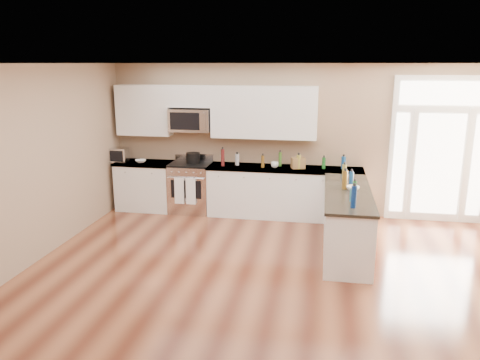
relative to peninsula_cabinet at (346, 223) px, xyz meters
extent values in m
plane|color=#562718|center=(-0.93, -2.24, -0.43)|extent=(8.00, 8.00, 0.00)
plane|color=#9A7E61|center=(-0.93, 1.76, 0.97)|extent=(7.00, 0.00, 7.00)
plane|color=white|center=(-0.93, -2.24, 2.37)|extent=(8.00, 8.00, 0.00)
cube|color=white|center=(-3.80, 1.45, 0.02)|extent=(1.06, 0.62, 0.90)
cube|color=black|center=(-3.80, 1.45, -0.38)|extent=(1.02, 0.52, 0.10)
cube|color=black|center=(-3.80, 1.45, 0.49)|extent=(1.10, 0.66, 0.04)
cube|color=white|center=(-1.08, 1.45, 0.02)|extent=(2.81, 0.62, 0.90)
cube|color=black|center=(-1.08, 1.45, -0.38)|extent=(2.77, 0.52, 0.10)
cube|color=black|center=(-1.08, 1.45, 0.49)|extent=(2.85, 0.66, 0.04)
cube|color=white|center=(0.00, 0.00, 0.02)|extent=(0.65, 2.28, 0.90)
cube|color=black|center=(0.00, 0.00, -0.38)|extent=(0.61, 2.18, 0.10)
cube|color=black|center=(0.00, 0.00, 0.49)|extent=(0.69, 2.32, 0.04)
cube|color=white|center=(-3.81, 1.59, 1.49)|extent=(1.04, 0.33, 0.95)
cube|color=white|center=(-1.50, 1.59, 1.49)|extent=(1.94, 0.33, 0.95)
cube|color=white|center=(-2.88, 1.59, 1.77)|extent=(0.82, 0.33, 0.40)
cube|color=silver|center=(-2.88, 1.56, 1.33)|extent=(0.78, 0.40, 0.42)
cube|color=black|center=(-2.94, 1.35, 1.33)|extent=(0.56, 0.01, 0.32)
cube|color=white|center=(1.62, 1.72, 0.87)|extent=(1.70, 0.08, 2.60)
cube|color=white|center=(1.62, 1.67, 0.62)|extent=(0.78, 0.02, 1.80)
cube|color=white|center=(0.96, 1.67, 0.62)|extent=(0.22, 0.02, 1.80)
cube|color=white|center=(2.28, 1.67, 0.62)|extent=(0.22, 0.02, 1.80)
cube|color=white|center=(1.62, 1.67, 1.87)|extent=(1.50, 0.02, 0.40)
cube|color=silver|center=(-2.88, 1.45, 0.03)|extent=(0.77, 0.63, 0.92)
cube|color=black|center=(-2.88, 1.45, 0.50)|extent=(0.77, 0.60, 0.03)
cube|color=silver|center=(-2.88, 1.75, 0.58)|extent=(0.77, 0.04, 0.14)
cube|color=black|center=(-2.88, 1.13, 0.09)|extent=(0.58, 0.01, 0.34)
cylinder|color=silver|center=(-2.88, 1.10, 0.31)|extent=(0.70, 0.02, 0.02)
cube|color=white|center=(-3.00, 1.09, 0.07)|extent=(0.18, 0.02, 0.50)
cube|color=white|center=(-2.78, 1.09, 0.07)|extent=(0.18, 0.02, 0.50)
cylinder|color=black|center=(-2.84, 1.52, 0.62)|extent=(0.35, 0.35, 0.21)
cube|color=silver|center=(-4.28, 1.38, 0.64)|extent=(0.33, 0.26, 0.28)
cube|color=brown|center=(-0.84, 1.44, 0.60)|extent=(0.28, 0.24, 0.19)
imported|color=white|center=(-3.85, 1.41, 0.53)|extent=(0.28, 0.28, 0.05)
imported|color=white|center=(0.07, 0.07, 0.54)|extent=(0.25, 0.25, 0.06)
imported|color=white|center=(-1.26, 1.40, 0.56)|extent=(0.14, 0.14, 0.11)
cylinder|color=#19591E|center=(0.08, -0.19, 0.61)|extent=(0.06, 0.06, 0.20)
cylinder|color=navy|center=(0.06, 0.46, 0.60)|extent=(0.07, 0.07, 0.20)
cylinder|color=brown|center=(-1.48, 1.37, 0.62)|extent=(0.06, 0.06, 0.22)
cylinder|color=olive|center=(-0.83, 1.39, 0.63)|extent=(0.08, 0.08, 0.25)
cylinder|color=#26727F|center=(0.03, -0.54, 0.60)|extent=(0.08, 0.08, 0.18)
cylinder|color=#591919|center=(-2.23, 1.38, 0.66)|extent=(0.07, 0.07, 0.32)
cylinder|color=#B2B2B7|center=(-1.98, 1.50, 0.61)|extent=(0.08, 0.08, 0.21)
cylinder|color=navy|center=(0.03, -0.84, 0.65)|extent=(0.07, 0.07, 0.30)
cylinder|color=#3F7226|center=(-1.18, 1.55, 0.64)|extent=(0.06, 0.06, 0.26)
cylinder|color=#19591E|center=(-0.38, 1.49, 0.61)|extent=(0.06, 0.06, 0.20)
cylinder|color=navy|center=(-0.03, 1.53, 0.62)|extent=(0.08, 0.08, 0.23)
cylinder|color=brown|center=(-0.05, 0.11, 0.65)|extent=(0.08, 0.08, 0.28)
cylinder|color=olive|center=(-0.04, 0.76, 0.63)|extent=(0.07, 0.07, 0.24)
camera|label=1|loc=(-0.39, -6.94, 2.37)|focal=35.00mm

